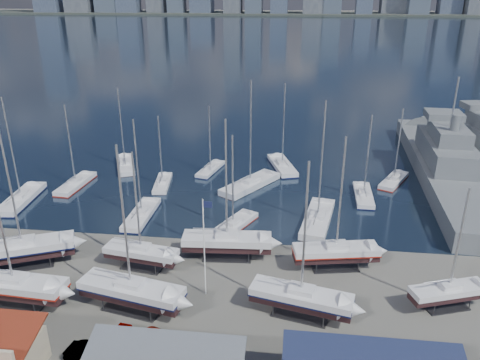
# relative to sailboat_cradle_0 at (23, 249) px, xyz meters

# --- Properties ---
(ground) EXTENTS (1400.00, 1400.00, 0.00)m
(ground) POSITION_rel_sailboat_cradle_0_xyz_m (20.99, -1.77, -2.18)
(ground) COLOR #605E59
(ground) RESTS_ON ground
(water) EXTENTS (1400.00, 600.00, 0.40)m
(water) POSITION_rel_sailboat_cradle_0_xyz_m (20.99, 308.23, -2.33)
(water) COLOR #172937
(water) RESTS_ON ground
(far_shore) EXTENTS (1400.00, 80.00, 2.20)m
(far_shore) POSITION_rel_sailboat_cradle_0_xyz_m (20.99, 568.23, -1.08)
(far_shore) COLOR #2D332D
(far_shore) RESTS_ON ground
(sailboat_cradle_0) EXTENTS (11.60, 7.51, 18.09)m
(sailboat_cradle_0) POSITION_rel_sailboat_cradle_0_xyz_m (0.00, 0.00, 0.00)
(sailboat_cradle_0) COLOR #2D2D33
(sailboat_cradle_0) RESTS_ON ground
(sailboat_cradle_1) EXTENTS (10.85, 3.65, 17.18)m
(sailboat_cradle_1) POSITION_rel_sailboat_cradle_0_xyz_m (3.06, -6.85, -0.05)
(sailboat_cradle_1) COLOR #2D2D33
(sailboat_cradle_1) RESTS_ON ground
(sailboat_cradle_2) EXTENTS (8.83, 3.74, 14.12)m
(sailboat_cradle_2) POSITION_rel_sailboat_cradle_0_xyz_m (13.62, 1.12, -0.20)
(sailboat_cradle_2) COLOR #2D2D33
(sailboat_cradle_2) RESTS_ON ground
(sailboat_cradle_3) EXTENTS (11.19, 5.25, 17.33)m
(sailboat_cradle_3) POSITION_rel_sailboat_cradle_0_xyz_m (15.02, -6.25, -0.04)
(sailboat_cradle_3) COLOR #2D2D33
(sailboat_cradle_3) RESTS_ON ground
(sailboat_cradle_4) EXTENTS (10.64, 3.61, 17.01)m
(sailboat_cradle_4) POSITION_rel_sailboat_cradle_0_xyz_m (22.99, 4.57, -0.05)
(sailboat_cradle_4) COLOR #2D2D33
(sailboat_cradle_4) RESTS_ON ground
(sailboat_cradle_5) EXTENTS (10.38, 5.04, 16.16)m
(sailboat_cradle_5) POSITION_rel_sailboat_cradle_0_xyz_m (31.68, -5.24, -0.10)
(sailboat_cradle_5) COLOR #2D2D33
(sailboat_cradle_5) RESTS_ON ground
(sailboat_cradle_6) EXTENTS (10.08, 4.49, 15.76)m
(sailboat_cradle_6) POSITION_rel_sailboat_cradle_0_xyz_m (35.64, 3.78, -0.12)
(sailboat_cradle_6) COLOR #2D2D33
(sailboat_cradle_6) RESTS_ON ground
(sailboat_cradle_7) EXTENTS (8.19, 4.67, 13.13)m
(sailboat_cradle_7) POSITION_rel_sailboat_cradle_0_xyz_m (46.30, -2.31, -0.25)
(sailboat_cradle_7) COLOR #2D2D33
(sailboat_cradle_7) RESTS_ON ground
(sailboat_moored_0) EXTENTS (4.08, 11.44, 16.77)m
(sailboat_moored_0) POSITION_rel_sailboat_cradle_0_xyz_m (-10.02, 16.30, -1.87)
(sailboat_moored_0) COLOR black
(sailboat_moored_0) RESTS_ON water
(sailboat_moored_1) EXTENTS (3.38, 9.63, 14.13)m
(sailboat_moored_1) POSITION_rel_sailboat_cradle_0_xyz_m (-4.55, 23.04, -1.87)
(sailboat_moored_1) COLOR black
(sailboat_moored_1) RESTS_ON water
(sailboat_moored_2) EXTENTS (6.48, 10.27, 15.06)m
(sailboat_moored_2) POSITION_rel_sailboat_cradle_0_xyz_m (0.40, 32.44, -1.86)
(sailboat_moored_2) COLOR black
(sailboat_moored_2) RESTS_ON water
(sailboat_moored_3) EXTENTS (2.86, 9.97, 14.88)m
(sailboat_moored_3) POSITION_rel_sailboat_cradle_0_xyz_m (9.58, 13.43, -1.87)
(sailboat_moored_3) COLOR black
(sailboat_moored_3) RESTS_ON water
(sailboat_moored_4) EXTENTS (3.32, 8.28, 12.15)m
(sailboat_moored_4) POSITION_rel_sailboat_cradle_0_xyz_m (9.36, 25.07, -1.85)
(sailboat_moored_4) COLOR black
(sailboat_moored_4) RESTS_ON water
(sailboat_moored_5) EXTENTS (4.14, 8.51, 12.26)m
(sailboat_moored_5) POSITION_rel_sailboat_cradle_0_xyz_m (16.01, 32.30, -1.87)
(sailboat_moored_5) COLOR black
(sailboat_moored_5) RESTS_ON water
(sailboat_moored_6) EXTENTS (6.26, 9.37, 13.69)m
(sailboat_moored_6) POSITION_rel_sailboat_cradle_0_xyz_m (22.75, 11.73, -1.87)
(sailboat_moored_6) COLOR black
(sailboat_moored_6) RESTS_ON water
(sailboat_moored_7) EXTENTS (9.30, 11.88, 18.08)m
(sailboat_moored_7) POSITION_rel_sailboat_cradle_0_xyz_m (23.66, 26.00, -1.85)
(sailboat_moored_7) COLOR black
(sailboat_moored_7) RESTS_ON water
(sailboat_moored_8) EXTENTS (6.01, 11.06, 15.93)m
(sailboat_moored_8) POSITION_rel_sailboat_cradle_0_xyz_m (28.47, 35.32, -1.87)
(sailboat_moored_8) COLOR black
(sailboat_moored_8) RESTS_ON water
(sailboat_moored_9) EXTENTS (5.35, 12.18, 17.79)m
(sailboat_moored_9) POSITION_rel_sailboat_cradle_0_xyz_m (34.07, 14.86, -1.85)
(sailboat_moored_9) COLOR black
(sailboat_moored_9) RESTS_ON water
(sailboat_moored_10) EXTENTS (2.84, 9.23, 13.69)m
(sailboat_moored_10) POSITION_rel_sailboat_cradle_0_xyz_m (41.32, 23.94, -1.87)
(sailboat_moored_10) COLOR black
(sailboat_moored_10) RESTS_ON water
(sailboat_moored_11) EXTENTS (6.24, 8.90, 13.10)m
(sailboat_moored_11) POSITION_rel_sailboat_cradle_0_xyz_m (47.06, 30.68, -1.87)
(sailboat_moored_11) COLOR black
(sailboat_moored_11) RESTS_ON water
(naval_ship_east) EXTENTS (11.69, 53.50, 18.78)m
(naval_ship_east) POSITION_rel_sailboat_cradle_0_xyz_m (55.81, 34.76, -0.51)
(naval_ship_east) COLOR #585B61
(naval_ship_east) RESTS_ON water
(naval_ship_west) EXTENTS (12.49, 43.70, 17.89)m
(naval_ship_west) POSITION_rel_sailboat_cradle_0_xyz_m (65.66, 46.11, -0.52)
(naval_ship_west) COLOR #585B61
(naval_ship_west) RESTS_ON water
(car_a) EXTENTS (2.44, 4.71, 1.53)m
(car_a) POSITION_rel_sailboat_cradle_0_xyz_m (15.29, -11.94, -1.41)
(car_a) COLOR gray
(car_a) RESTS_ON ground
(car_b) EXTENTS (4.97, 2.42, 1.57)m
(car_b) POSITION_rel_sailboat_cradle_0_xyz_m (13.97, -13.68, -1.39)
(car_b) COLOR gray
(car_b) RESTS_ON ground
(car_c) EXTENTS (4.04, 5.51, 1.39)m
(car_c) POSITION_rel_sailboat_cradle_0_xyz_m (17.91, -12.17, -1.48)
(car_c) COLOR gray
(car_c) RESTS_ON ground
(car_d) EXTENTS (3.97, 5.47, 1.47)m
(car_d) POSITION_rel_sailboat_cradle_0_xyz_m (33.76, -11.88, -1.44)
(car_d) COLOR gray
(car_d) RESTS_ON ground
(flagpole) EXTENTS (0.97, 0.12, 10.98)m
(flagpole) POSITION_rel_sailboat_cradle_0_xyz_m (21.87, -2.91, 4.08)
(flagpole) COLOR white
(flagpole) RESTS_ON ground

